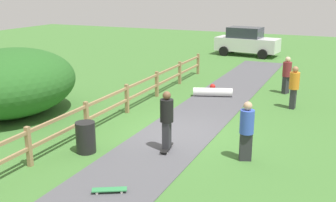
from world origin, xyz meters
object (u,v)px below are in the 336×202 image
object	(u,v)px
trash_bin	(86,137)
skater_fallen	(213,92)
bystander_blue	(247,129)
parked_car_white	(247,41)
bystander_orange	(294,86)
bystander_maroon	(287,74)
bush_large	(12,82)
skateboard_loose	(109,190)
skater_riding	(167,118)

from	to	relation	value
trash_bin	skater_fallen	xyz separation A→B (m)	(1.39, 7.36, -0.25)
bystander_blue	parked_car_white	bearing A→B (deg)	103.56
bystander_orange	bystander_maroon	size ratio (longest dim) A/B	1.01
bush_large	parked_car_white	world-z (taller)	bush_large
skateboard_loose	trash_bin	bearing A→B (deg)	136.76
skater_riding	skater_fallen	world-z (taller)	skater_riding
bystander_blue	bystander_maroon	xyz separation A→B (m)	(-0.10, 7.81, -0.01)
bystander_maroon	parked_car_white	world-z (taller)	parked_car_white
bystander_orange	skater_fallen	bearing A→B (deg)	172.15
bush_large	bystander_orange	size ratio (longest dim) A/B	3.06
bush_large	skater_riding	bearing A→B (deg)	-7.18
bystander_blue	skater_fallen	bearing A→B (deg)	115.67
bystander_blue	parked_car_white	size ratio (longest dim) A/B	0.38
bush_large	skater_fallen	distance (m)	8.13
bush_large	parked_car_white	size ratio (longest dim) A/B	1.18
bush_large	bystander_maroon	world-z (taller)	bush_large
bystander_maroon	skater_riding	bearing A→B (deg)	-104.75
bush_large	parked_car_white	distance (m)	17.35
skateboard_loose	parked_car_white	size ratio (longest dim) A/B	0.18
trash_bin	bystander_blue	xyz separation A→B (m)	(4.29, 1.32, 0.46)
skateboard_loose	parked_car_white	xyz separation A→B (m)	(-1.77, 20.37, 0.87)
bush_large	trash_bin	bearing A→B (deg)	-22.51
skater_riding	skater_fallen	size ratio (longest dim) A/B	1.03
skater_riding	bystander_maroon	size ratio (longest dim) A/B	1.07
bush_large	skater_riding	size ratio (longest dim) A/B	2.91
bush_large	skater_fallen	xyz separation A→B (m)	(5.91, 5.48, -1.03)
bush_large	skater_fallen	size ratio (longest dim) A/B	2.99
trash_bin	skater_fallen	world-z (taller)	trash_bin
bystander_orange	skateboard_loose	bearing A→B (deg)	-108.46
skater_riding	skater_fallen	xyz separation A→B (m)	(-0.67, 6.31, -0.80)
skater_fallen	bystander_orange	size ratio (longest dim) A/B	1.02
parked_car_white	skateboard_loose	bearing A→B (deg)	-85.03
trash_bin	bystander_orange	xyz separation A→B (m)	(4.79, 6.89, 0.46)
trash_bin	skater_fallen	size ratio (longest dim) A/B	0.53
bush_large	trash_bin	distance (m)	4.96
bush_large	skateboard_loose	bearing A→B (deg)	-29.67
skateboard_loose	skater_fallen	bearing A→B (deg)	93.18
bystander_orange	parked_car_white	distance (m)	12.59
skater_fallen	skateboard_loose	size ratio (longest dim) A/B	2.14
skater_fallen	bystander_blue	world-z (taller)	bystander_blue
bystander_maroon	bush_large	bearing A→B (deg)	-140.20
skater_fallen	parked_car_white	world-z (taller)	parked_car_white
bush_large	skateboard_loose	distance (m)	7.47
skater_riding	parked_car_white	world-z (taller)	parked_car_white
bystander_maroon	parked_car_white	size ratio (longest dim) A/B	0.38
bush_large	bystander_maroon	size ratio (longest dim) A/B	3.10
skater_riding	skateboard_loose	bearing A→B (deg)	-93.35
bush_large	bystander_orange	xyz separation A→B (m)	(9.31, 5.02, -0.31)
bystander_blue	bystander_orange	distance (m)	5.59
bystander_blue	skater_riding	bearing A→B (deg)	-172.96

